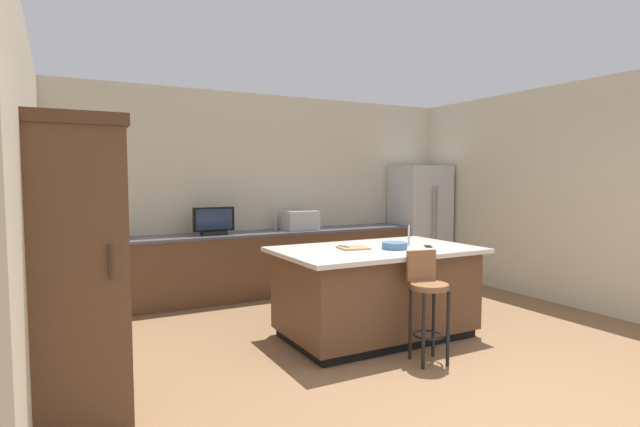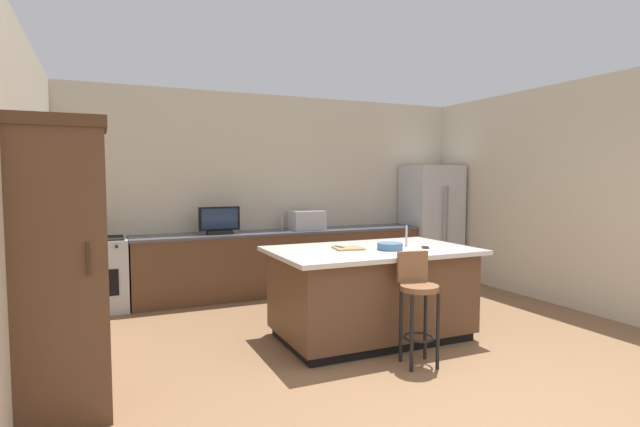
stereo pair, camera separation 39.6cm
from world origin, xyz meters
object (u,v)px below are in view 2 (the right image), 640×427
at_px(microwave, 307,220).
at_px(fruit_bowl, 390,246).
at_px(cutting_board, 348,248).
at_px(cabinet_tower, 59,264).
at_px(range_oven, 94,275).
at_px(tv_monitor, 219,222).
at_px(tv_remote, 339,247).
at_px(kitchen_island, 371,292).
at_px(bar_stool_center, 418,297).
at_px(refrigerator, 431,222).
at_px(cell_phone, 425,247).

distance_m(microwave, fruit_bowl, 2.44).
bearing_deg(cutting_board, cabinet_tower, -165.35).
relative_size(range_oven, microwave, 1.92).
height_order(tv_monitor, tv_remote, tv_monitor).
xyz_separation_m(kitchen_island, tv_monitor, (-1.08, 2.22, 0.60)).
xyz_separation_m(range_oven, bar_stool_center, (2.64, -3.08, 0.15)).
relative_size(kitchen_island, microwave, 4.29).
distance_m(kitchen_island, range_oven, 3.48).
xyz_separation_m(refrigerator, bar_stool_center, (-2.41, -3.03, -0.33)).
bearing_deg(tv_remote, range_oven, 131.91).
bearing_deg(tv_remote, cabinet_tower, -168.84).
bearing_deg(cabinet_tower, range_oven, 86.57).
relative_size(refrigerator, cutting_board, 6.54).
relative_size(range_oven, cabinet_tower, 0.45).
height_order(microwave, cutting_board, microwave).
distance_m(range_oven, tv_remote, 3.20).
relative_size(microwave, cutting_board, 1.69).
distance_m(cabinet_tower, cutting_board, 2.66).
relative_size(kitchen_island, bar_stool_center, 2.06).
xyz_separation_m(range_oven, cabinet_tower, (-0.17, -2.89, 0.62)).
height_order(tv_monitor, bar_stool_center, tv_monitor).
relative_size(bar_stool_center, fruit_bowl, 3.92).
height_order(range_oven, cutting_board, cutting_board).
height_order(kitchen_island, range_oven, kitchen_island).
xyz_separation_m(kitchen_island, refrigerator, (2.42, 2.23, 0.45)).
relative_size(fruit_bowl, cutting_board, 0.90).
bearing_deg(tv_monitor, cutting_board, -68.92).
relative_size(cabinet_tower, tv_remote, 12.17).
height_order(kitchen_island, refrigerator, refrigerator).
xyz_separation_m(microwave, bar_stool_center, (-0.22, -3.08, -0.44)).
bearing_deg(range_oven, tv_monitor, -1.86).
bearing_deg(range_oven, tv_remote, -42.55).
bearing_deg(refrigerator, cutting_board, -140.75).
bearing_deg(refrigerator, kitchen_island, -137.36).
bearing_deg(tv_remote, refrigerator, 32.00).
bearing_deg(bar_stool_center, cutting_board, 116.55).
bearing_deg(cabinet_tower, fruit_bowl, 8.85).
bearing_deg(microwave, refrigerator, -1.18).
distance_m(range_oven, bar_stool_center, 4.06).
distance_m(refrigerator, cutting_board, 3.44).
bearing_deg(bar_stool_center, tv_remote, 118.92).
bearing_deg(cell_phone, bar_stool_center, -99.10).
bearing_deg(kitchen_island, tv_monitor, 115.91).
xyz_separation_m(range_oven, tv_remote, (2.33, -2.14, 0.49)).
distance_m(microwave, bar_stool_center, 3.12).
bearing_deg(cabinet_tower, bar_stool_center, -3.79).
relative_size(refrigerator, cabinet_tower, 0.90).
xyz_separation_m(kitchen_island, range_oven, (-2.64, 2.27, -0.02)).
height_order(refrigerator, cabinet_tower, cabinet_tower).
height_order(refrigerator, tv_monitor, refrigerator).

